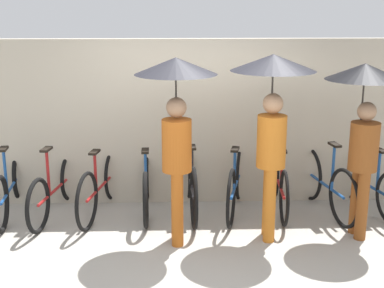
{
  "coord_description": "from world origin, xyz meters",
  "views": [
    {
      "loc": [
        -0.2,
        -5.06,
        2.61
      ],
      "look_at": [
        0.0,
        0.95,
        1.0
      ],
      "focal_mm": 50.0,
      "sensor_mm": 36.0,
      "label": 1
    }
  ],
  "objects_px": {
    "parked_bicycle_8": "(368,183)",
    "parked_bicycle_1": "(55,188)",
    "parked_bicycle_2": "(101,185)",
    "parked_bicycle_3": "(146,185)",
    "pedestrian_trailing": "(364,108)",
    "parked_bicycle_5": "(236,183)",
    "parked_bicycle_7": "(325,183)",
    "parked_bicycle_4": "(191,182)",
    "pedestrian_leading": "(176,104)",
    "parked_bicycle_6": "(279,182)",
    "pedestrian_center": "(272,99)",
    "parked_bicycle_0": "(11,187)"
  },
  "relations": [
    {
      "from": "parked_bicycle_8",
      "to": "parked_bicycle_1",
      "type": "bearing_deg",
      "value": 77.09
    },
    {
      "from": "parked_bicycle_2",
      "to": "parked_bicycle_3",
      "type": "relative_size",
      "value": 1.06
    },
    {
      "from": "parked_bicycle_3",
      "to": "pedestrian_trailing",
      "type": "xyz_separation_m",
      "value": [
        2.45,
        -0.74,
        1.12
      ]
    },
    {
      "from": "parked_bicycle_3",
      "to": "parked_bicycle_5",
      "type": "xyz_separation_m",
      "value": [
        1.14,
        -0.04,
        0.02
      ]
    },
    {
      "from": "parked_bicycle_5",
      "to": "parked_bicycle_7",
      "type": "height_order",
      "value": "parked_bicycle_7"
    },
    {
      "from": "parked_bicycle_4",
      "to": "pedestrian_leading",
      "type": "bearing_deg",
      "value": 165.49
    },
    {
      "from": "parked_bicycle_5",
      "to": "pedestrian_leading",
      "type": "height_order",
      "value": "pedestrian_leading"
    },
    {
      "from": "parked_bicycle_6",
      "to": "pedestrian_center",
      "type": "xyz_separation_m",
      "value": [
        -0.28,
        -0.78,
        1.22
      ]
    },
    {
      "from": "pedestrian_center",
      "to": "parked_bicycle_3",
      "type": "bearing_deg",
      "value": 156.9
    },
    {
      "from": "pedestrian_leading",
      "to": "parked_bicycle_5",
      "type": "bearing_deg",
      "value": 45.41
    },
    {
      "from": "parked_bicycle_3",
      "to": "pedestrian_leading",
      "type": "distance_m",
      "value": 1.51
    },
    {
      "from": "parked_bicycle_8",
      "to": "parked_bicycle_4",
      "type": "bearing_deg",
      "value": 76.01
    },
    {
      "from": "parked_bicycle_3",
      "to": "parked_bicycle_6",
      "type": "xyz_separation_m",
      "value": [
        1.7,
        0.02,
        0.01
      ]
    },
    {
      "from": "parked_bicycle_0",
      "to": "parked_bicycle_2",
      "type": "xyz_separation_m",
      "value": [
        1.14,
        -0.01,
        0.01
      ]
    },
    {
      "from": "parked_bicycle_2",
      "to": "parked_bicycle_8",
      "type": "xyz_separation_m",
      "value": [
        3.4,
        -0.02,
        -0.01
      ]
    },
    {
      "from": "parked_bicycle_5",
      "to": "pedestrian_trailing",
      "type": "distance_m",
      "value": 1.85
    },
    {
      "from": "parked_bicycle_3",
      "to": "pedestrian_trailing",
      "type": "relative_size",
      "value": 0.84
    },
    {
      "from": "parked_bicycle_1",
      "to": "parked_bicycle_4",
      "type": "xyz_separation_m",
      "value": [
        1.7,
        0.05,
        0.04
      ]
    },
    {
      "from": "parked_bicycle_4",
      "to": "parked_bicycle_5",
      "type": "xyz_separation_m",
      "value": [
        0.57,
        -0.02,
        -0.01
      ]
    },
    {
      "from": "pedestrian_leading",
      "to": "pedestrian_trailing",
      "type": "distance_m",
      "value": 2.06
    },
    {
      "from": "parked_bicycle_1",
      "to": "pedestrian_leading",
      "type": "distance_m",
      "value": 2.09
    },
    {
      "from": "parked_bicycle_3",
      "to": "parked_bicycle_6",
      "type": "bearing_deg",
      "value": -91.43
    },
    {
      "from": "parked_bicycle_4",
      "to": "pedestrian_center",
      "type": "relative_size",
      "value": 0.86
    },
    {
      "from": "parked_bicycle_7",
      "to": "parked_bicycle_1",
      "type": "bearing_deg",
      "value": 78.96
    },
    {
      "from": "parked_bicycle_1",
      "to": "parked_bicycle_3",
      "type": "bearing_deg",
      "value": -78.06
    },
    {
      "from": "parked_bicycle_1",
      "to": "parked_bicycle_3",
      "type": "relative_size",
      "value": 1.06
    },
    {
      "from": "parked_bicycle_7",
      "to": "parked_bicycle_8",
      "type": "bearing_deg",
      "value": -97.32
    },
    {
      "from": "parked_bicycle_5",
      "to": "pedestrian_leading",
      "type": "relative_size",
      "value": 0.83
    },
    {
      "from": "parked_bicycle_4",
      "to": "parked_bicycle_5",
      "type": "height_order",
      "value": "parked_bicycle_5"
    },
    {
      "from": "parked_bicycle_2",
      "to": "pedestrian_trailing",
      "type": "bearing_deg",
      "value": -92.61
    },
    {
      "from": "parked_bicycle_3",
      "to": "parked_bicycle_1",
      "type": "bearing_deg",
      "value": 91.13
    },
    {
      "from": "parked_bicycle_3",
      "to": "parked_bicycle_0",
      "type": "bearing_deg",
      "value": 88.53
    },
    {
      "from": "parked_bicycle_0",
      "to": "parked_bicycle_5",
      "type": "relative_size",
      "value": 1.05
    },
    {
      "from": "parked_bicycle_2",
      "to": "parked_bicycle_0",
      "type": "bearing_deg",
      "value": 99.95
    },
    {
      "from": "parked_bicycle_2",
      "to": "parked_bicycle_7",
      "type": "distance_m",
      "value": 2.83
    },
    {
      "from": "parked_bicycle_2",
      "to": "parked_bicycle_5",
      "type": "bearing_deg",
      "value": -79.69
    },
    {
      "from": "parked_bicycle_0",
      "to": "parked_bicycle_7",
      "type": "distance_m",
      "value": 3.97
    },
    {
      "from": "parked_bicycle_0",
      "to": "pedestrian_trailing",
      "type": "bearing_deg",
      "value": -104.85
    },
    {
      "from": "parked_bicycle_1",
      "to": "parked_bicycle_3",
      "type": "height_order",
      "value": "parked_bicycle_3"
    },
    {
      "from": "parked_bicycle_8",
      "to": "pedestrian_center",
      "type": "relative_size",
      "value": 0.8
    },
    {
      "from": "parked_bicycle_2",
      "to": "pedestrian_trailing",
      "type": "relative_size",
      "value": 0.88
    },
    {
      "from": "parked_bicycle_3",
      "to": "parked_bicycle_8",
      "type": "distance_m",
      "value": 2.84
    },
    {
      "from": "parked_bicycle_5",
      "to": "parked_bicycle_2",
      "type": "bearing_deg",
      "value": 102.26
    },
    {
      "from": "parked_bicycle_1",
      "to": "parked_bicycle_5",
      "type": "bearing_deg",
      "value": -80.64
    },
    {
      "from": "parked_bicycle_6",
      "to": "pedestrian_trailing",
      "type": "xyz_separation_m",
      "value": [
        0.74,
        -0.76,
        1.12
      ]
    },
    {
      "from": "parked_bicycle_3",
      "to": "parked_bicycle_4",
      "type": "bearing_deg",
      "value": -93.58
    },
    {
      "from": "parked_bicycle_1",
      "to": "parked_bicycle_7",
      "type": "height_order",
      "value": "parked_bicycle_7"
    },
    {
      "from": "parked_bicycle_0",
      "to": "parked_bicycle_1",
      "type": "bearing_deg",
      "value": -99.59
    },
    {
      "from": "parked_bicycle_3",
      "to": "parked_bicycle_4",
      "type": "distance_m",
      "value": 0.57
    },
    {
      "from": "parked_bicycle_3",
      "to": "parked_bicycle_7",
      "type": "relative_size",
      "value": 0.98
    }
  ]
}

